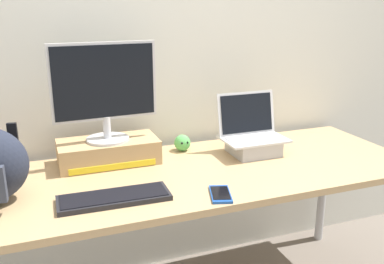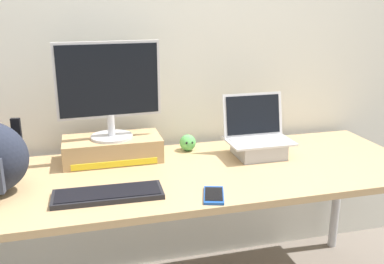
# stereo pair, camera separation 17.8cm
# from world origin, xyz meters

# --- Properties ---
(back_wall) EXTENTS (7.00, 0.10, 2.60)m
(back_wall) POSITION_xyz_m (0.00, 0.48, 1.30)
(back_wall) COLOR silver
(back_wall) RESTS_ON ground
(desk) EXTENTS (2.09, 0.75, 0.73)m
(desk) POSITION_xyz_m (0.00, 0.00, 0.67)
(desk) COLOR tan
(desk) RESTS_ON ground
(toner_box_yellow) EXTENTS (0.46, 0.23, 0.11)m
(toner_box_yellow) POSITION_xyz_m (-0.33, 0.23, 0.78)
(toner_box_yellow) COLOR tan
(toner_box_yellow) RESTS_ON desk
(desktop_monitor) EXTENTS (0.48, 0.20, 0.45)m
(desktop_monitor) POSITION_xyz_m (-0.33, 0.23, 1.08)
(desktop_monitor) COLOR silver
(desktop_monitor) RESTS_ON toner_box_yellow
(open_laptop) EXTENTS (0.31, 0.22, 0.29)m
(open_laptop) POSITION_xyz_m (0.36, 0.11, 0.79)
(open_laptop) COLOR #ADADB2
(open_laptop) RESTS_ON desk
(external_keyboard) EXTENTS (0.43, 0.16, 0.02)m
(external_keyboard) POSITION_xyz_m (-0.38, -0.18, 0.74)
(external_keyboard) COLOR black
(external_keyboard) RESTS_ON desk
(cell_phone) EXTENTS (0.12, 0.17, 0.01)m
(cell_phone) POSITION_xyz_m (0.01, -0.28, 0.73)
(cell_phone) COLOR #19479E
(cell_phone) RESTS_ON desk
(plush_toy) EXTENTS (0.08, 0.08, 0.08)m
(plush_toy) POSITION_xyz_m (0.05, 0.27, 0.77)
(plush_toy) COLOR #56B256
(plush_toy) RESTS_ON desk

